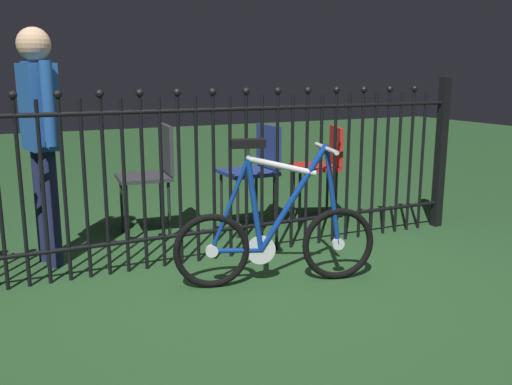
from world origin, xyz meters
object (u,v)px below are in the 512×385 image
object	(u,v)px
chair_navy	(256,165)
person_visitor	(41,128)
chair_red	(323,162)
bicycle	(276,235)
chair_charcoal	(154,168)

from	to	relation	value
chair_navy	person_visitor	distance (m)	1.67
chair_red	person_visitor	distance (m)	2.24
chair_red	person_visitor	bearing A→B (deg)	-178.09
bicycle	chair_navy	distance (m)	1.23
chair_red	person_visitor	world-z (taller)	person_visitor
chair_red	person_visitor	xyz separation A→B (m)	(-2.21, -0.07, 0.39)
chair_red	chair_navy	world-z (taller)	chair_navy
bicycle	chair_charcoal	distance (m)	1.43
person_visitor	chair_charcoal	bearing A→B (deg)	23.72
bicycle	chair_navy	size ratio (longest dim) A/B	1.42
bicycle	person_visitor	bearing A→B (deg)	140.83
bicycle	chair_navy	world-z (taller)	bicycle
chair_red	chair_navy	xyz separation A→B (m)	(-0.59, 0.08, 0.01)
person_visitor	bicycle	bearing A→B (deg)	-39.17
chair_navy	person_visitor	xyz separation A→B (m)	(-1.62, -0.15, 0.38)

